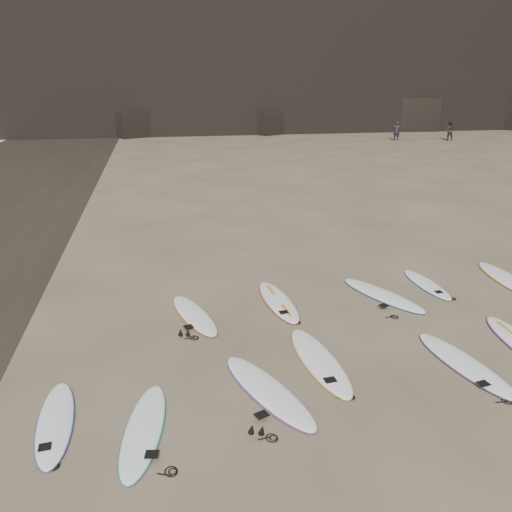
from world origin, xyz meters
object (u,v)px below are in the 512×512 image
at_px(surfboard_9, 507,279).
at_px(surfboard_6, 278,301).
at_px(surfboard_2, 319,360).
at_px(surfboard_5, 194,315).
at_px(surfboard_11, 55,421).
at_px(surfboard_0, 144,429).
at_px(person_a, 397,131).
at_px(surfboard_8, 427,284).
at_px(person_b, 449,130).
at_px(surfboard_3, 465,364).
at_px(surfboard_1, 268,390).
at_px(surfboard_7, 382,295).

bearing_deg(surfboard_9, surfboard_6, -172.24).
height_order(surfboard_2, surfboard_5, surfboard_2).
bearing_deg(surfboard_5, surfboard_6, -6.53).
relative_size(surfboard_5, surfboard_11, 1.07).
distance_m(surfboard_0, person_a, 44.34).
xyz_separation_m(surfboard_2, surfboard_9, (6.45, 3.02, 0.00)).
height_order(surfboard_5, surfboard_8, surfboard_5).
relative_size(surfboard_6, person_b, 1.42).
distance_m(surfboard_6, surfboard_11, 6.00).
relative_size(surfboard_2, surfboard_3, 1.02).
height_order(surfboard_0, surfboard_1, surfboard_1).
height_order(surfboard_6, person_a, person_a).
bearing_deg(surfboard_11, surfboard_6, 35.50).
bearing_deg(person_a, surfboard_2, 78.03).
relative_size(surfboard_1, person_b, 1.47).
height_order(surfboard_3, surfboard_9, surfboard_9).
distance_m(surfboard_6, surfboard_8, 4.21).
bearing_deg(surfboard_5, person_b, 35.09).
bearing_deg(surfboard_3, surfboard_2, 157.30).
bearing_deg(person_a, surfboard_5, 73.52).
xyz_separation_m(surfboard_5, surfboard_6, (2.12, 0.34, 0.00)).
relative_size(surfboard_6, surfboard_7, 0.97).
height_order(surfboard_3, surfboard_11, surfboard_3).
relative_size(surfboard_8, person_b, 1.21).
bearing_deg(surfboard_6, person_a, 55.68).
bearing_deg(surfboard_7, surfboard_0, -168.31).
xyz_separation_m(surfboard_6, surfboard_11, (-4.65, -3.79, -0.01)).
bearing_deg(surfboard_1, surfboard_7, 21.78).
bearing_deg(surfboard_9, surfboard_1, -147.10).
xyz_separation_m(surfboard_3, person_a, (17.11, 37.10, 0.83)).
xyz_separation_m(surfboard_0, person_b, (28.05, 36.81, 0.87)).
bearing_deg(surfboard_2, surfboard_7, 42.44).
bearing_deg(person_a, person_b, -174.80).
relative_size(surfboard_8, surfboard_9, 0.81).
xyz_separation_m(surfboard_2, surfboard_7, (2.60, 2.72, -0.00)).
distance_m(surfboard_7, surfboard_9, 3.86).
bearing_deg(surfboard_11, person_b, 47.25).
relative_size(surfboard_9, surfboard_11, 1.20).
relative_size(surfboard_2, person_b, 1.47).
bearing_deg(surfboard_1, surfboard_2, 11.88).
relative_size(surfboard_3, person_a, 1.49).
bearing_deg(surfboard_3, surfboard_5, 138.35).
bearing_deg(person_b, surfboard_1, 71.86).
xyz_separation_m(surfboard_8, person_b, (20.59, 32.27, 0.87)).
relative_size(surfboard_0, surfboard_7, 0.89).
bearing_deg(surfboard_7, surfboard_1, -160.38).
distance_m(person_a, person_b, 4.97).
bearing_deg(surfboard_0, surfboard_8, 41.51).
bearing_deg(surfboard_3, surfboard_11, 173.27).
bearing_deg(person_a, surfboard_1, 77.09).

